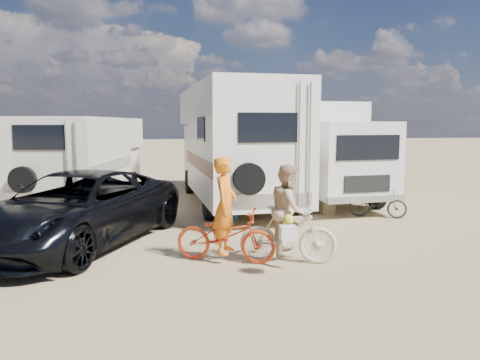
{
  "coord_description": "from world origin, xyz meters",
  "views": [
    {
      "loc": [
        -1.26,
        -8.48,
        2.68
      ],
      "look_at": [
        0.16,
        2.5,
        1.3
      ],
      "focal_mm": 34.15,
      "sensor_mm": 36.0,
      "label": 1
    }
  ],
  "objects": [
    {
      "name": "ground",
      "position": [
        0.0,
        0.0,
        0.0
      ],
      "size": [
        140.0,
        140.0,
        0.0
      ],
      "primitive_type": "plane",
      "color": "tan",
      "rests_on": "ground"
    },
    {
      "name": "rv_main",
      "position": [
        0.48,
        6.64,
        1.93
      ],
      "size": [
        3.46,
        8.51,
        3.87
      ],
      "primitive_type": null,
      "rotation": [
        0.0,
        0.0,
        0.09
      ],
      "color": "silver",
      "rests_on": "ground"
    },
    {
      "name": "rv_left",
      "position": [
        -4.53,
        7.61,
        1.43
      ],
      "size": [
        3.31,
        7.33,
        2.87
      ],
      "primitive_type": null,
      "rotation": [
        0.0,
        0.0,
        -0.12
      ],
      "color": "silver",
      "rests_on": "ground"
    },
    {
      "name": "box_truck",
      "position": [
        3.43,
        6.99,
        1.68
      ],
      "size": [
        3.38,
        7.24,
        3.37
      ],
      "primitive_type": null,
      "rotation": [
        0.0,
        0.0,
        0.12
      ],
      "color": "silver",
      "rests_on": "ground"
    },
    {
      "name": "dark_suv",
      "position": [
        -3.58,
        1.78,
        0.81
      ],
      "size": [
        4.78,
        6.41,
        1.62
      ],
      "primitive_type": "imported",
      "rotation": [
        0.0,
        0.0,
        -0.41
      ],
      "color": "black",
      "rests_on": "ground"
    },
    {
      "name": "bike_man",
      "position": [
        -0.43,
        0.13,
        0.52
      ],
      "size": [
        2.09,
        1.34,
        1.04
      ],
      "primitive_type": "imported",
      "rotation": [
        0.0,
        0.0,
        1.21
      ],
      "color": "red",
      "rests_on": "ground"
    },
    {
      "name": "bike_woman",
      "position": [
        0.75,
        -0.12,
        0.56
      ],
      "size": [
        1.92,
        0.94,
        1.11
      ],
      "primitive_type": "imported",
      "rotation": [
        0.0,
        0.0,
        1.34
      ],
      "color": "beige",
      "rests_on": "ground"
    },
    {
      "name": "rider_man",
      "position": [
        -0.43,
        0.13,
        0.93
      ],
      "size": [
        0.66,
        0.79,
        1.87
      ],
      "primitive_type": "imported",
      "rotation": [
        0.0,
        0.0,
        1.21
      ],
      "color": "orange",
      "rests_on": "ground"
    },
    {
      "name": "rider_woman",
      "position": [
        0.75,
        -0.12,
        0.87
      ],
      "size": [
        0.84,
        0.97,
        1.74
      ],
      "primitive_type": "imported",
      "rotation": [
        0.0,
        0.0,
        1.34
      ],
      "color": "tan",
      "rests_on": "ground"
    },
    {
      "name": "bike_parked",
      "position": [
        4.3,
        3.77,
        0.42
      ],
      "size": [
        1.68,
        1.21,
        0.84
      ],
      "primitive_type": "imported",
      "rotation": [
        0.0,
        0.0,
        1.11
      ],
      "color": "#252725",
      "rests_on": "ground"
    },
    {
      "name": "cooler",
      "position": [
        -0.0,
        3.98,
        0.21
      ],
      "size": [
        0.57,
        0.44,
        0.42
      ],
      "primitive_type": "cube",
      "rotation": [
        0.0,
        0.0,
        0.12
      ],
      "color": "#276396",
      "rests_on": "ground"
    },
    {
      "name": "crate",
      "position": [
        3.02,
        4.59,
        0.18
      ],
      "size": [
        0.55,
        0.55,
        0.35
      ],
      "primitive_type": "cube",
      "rotation": [
        0.0,
        0.0,
        0.29
      ],
      "color": "olive",
      "rests_on": "ground"
    }
  ]
}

